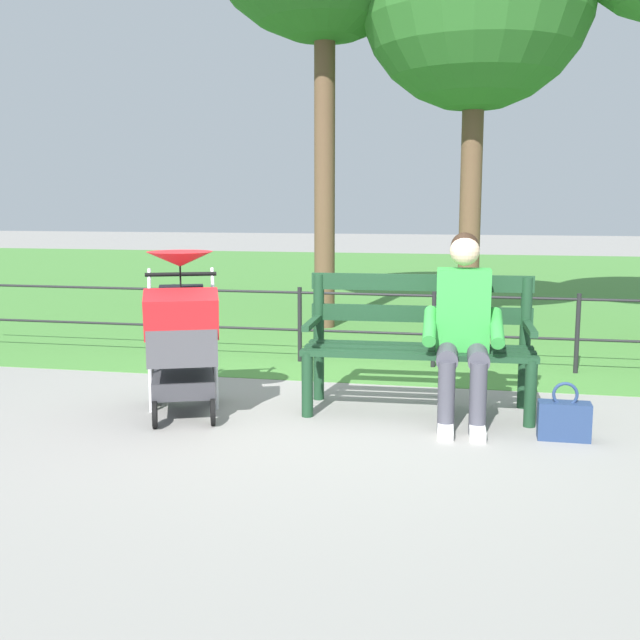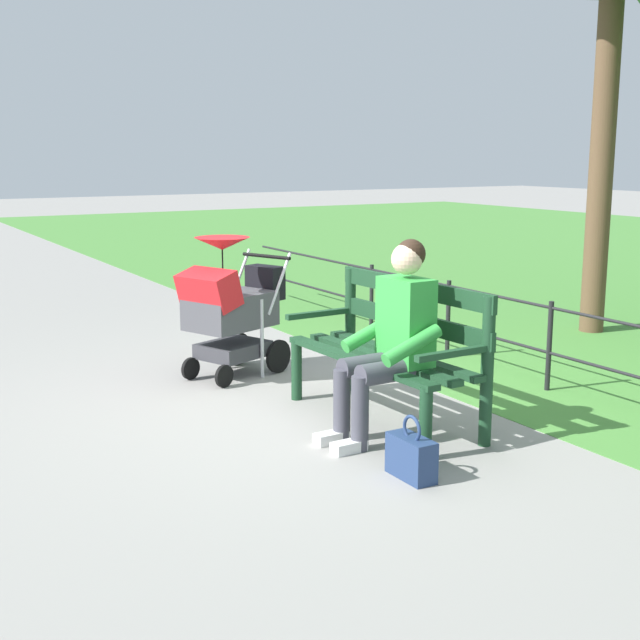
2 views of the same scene
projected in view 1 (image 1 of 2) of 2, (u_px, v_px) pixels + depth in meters
ground_plane at (334, 409)px, 5.53m from camera, size 60.00×60.00×0.00m
grass_lawn at (422, 283)px, 14.05m from camera, size 40.00×16.00×0.01m
park_bench at (419, 337)px, 5.45m from camera, size 1.62×0.66×0.96m
person_on_bench at (463, 322)px, 5.15m from camera, size 0.55×0.74×1.28m
stroller at (182, 332)px, 5.27m from camera, size 0.78×1.00×1.15m
handbag at (564, 420)px, 4.81m from camera, size 0.32×0.14×0.37m
park_fence at (420, 320)px, 6.88m from camera, size 8.64×0.04×0.70m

